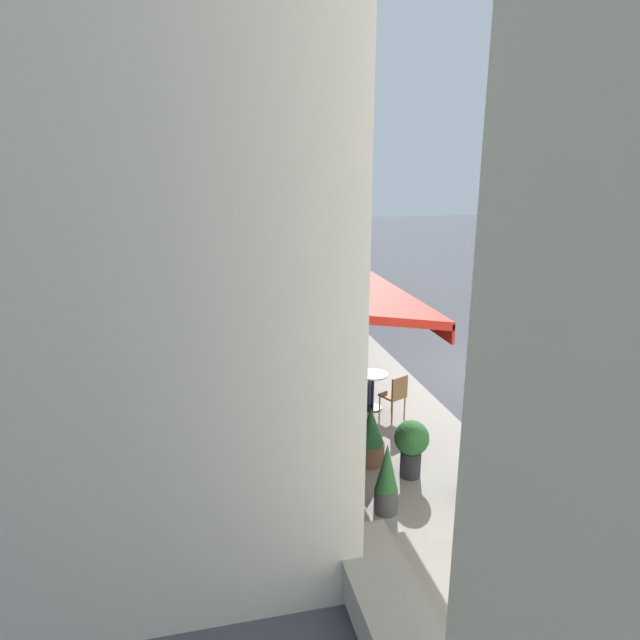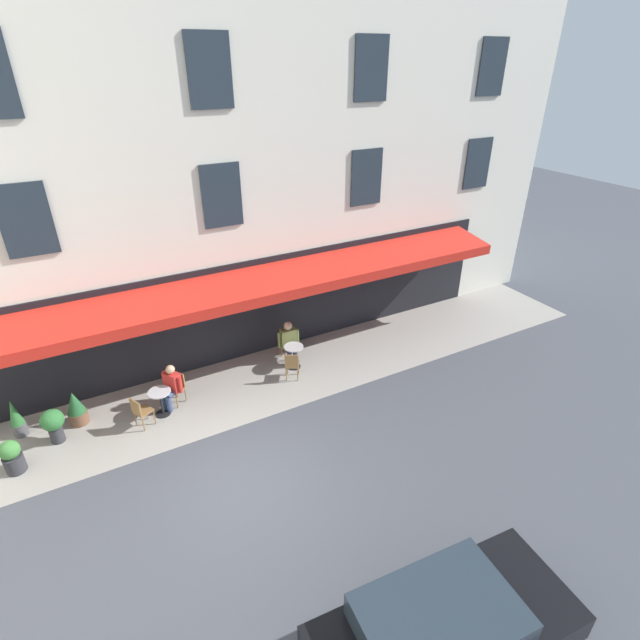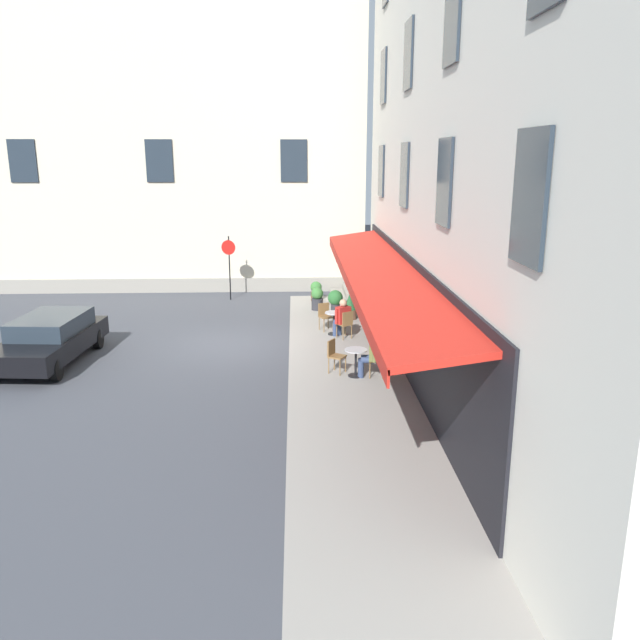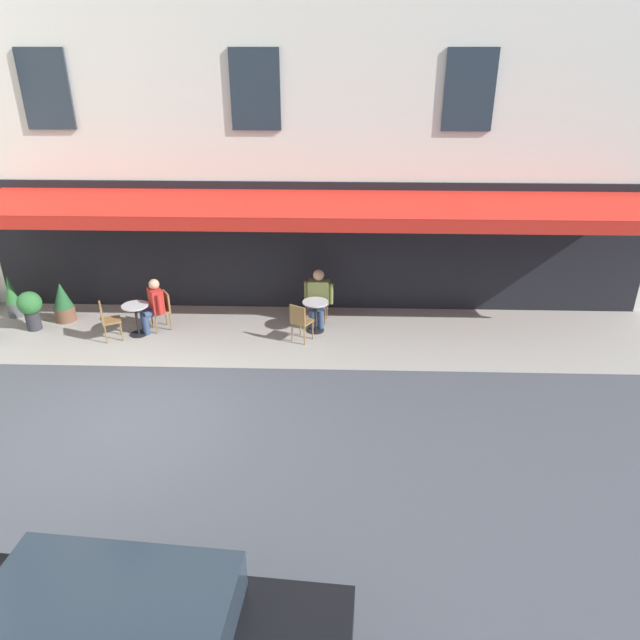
% 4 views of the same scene
% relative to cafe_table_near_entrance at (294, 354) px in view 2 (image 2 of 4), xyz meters
% --- Properties ---
extents(ground_plane, '(70.00, 70.00, 0.00)m').
position_rel_cafe_table_near_entrance_xyz_m(ground_plane, '(3.03, 3.59, -0.49)').
color(ground_plane, '#42444C').
extents(sidewalk_cafe_terrace, '(20.50, 3.20, 0.01)m').
position_rel_cafe_table_near_entrance_xyz_m(sidewalk_cafe_terrace, '(-0.22, 0.19, -0.49)').
color(sidewalk_cafe_terrace, gray).
rests_on(sidewalk_cafe_terrace, ground_plane).
extents(cafe_building_facade, '(20.00, 10.70, 15.00)m').
position_rel_cafe_table_near_entrance_xyz_m(cafe_building_facade, '(-0.97, -5.90, 7.00)').
color(cafe_building_facade, silver).
rests_on(cafe_building_facade, ground_plane).
extents(cafe_table_near_entrance, '(0.60, 0.60, 0.75)m').
position_rel_cafe_table_near_entrance_xyz_m(cafe_table_near_entrance, '(0.00, 0.00, 0.00)').
color(cafe_table_near_entrance, black).
rests_on(cafe_table_near_entrance, ground_plane).
extents(cafe_chair_wicker_back_row, '(0.55, 0.55, 0.91)m').
position_rel_cafe_table_near_entrance_xyz_m(cafe_chair_wicker_back_row, '(0.32, 0.54, 0.06)').
color(cafe_chair_wicker_back_row, olive).
rests_on(cafe_chair_wicker_back_row, ground_plane).
extents(cafe_chair_wicker_corner_left, '(0.44, 0.44, 0.91)m').
position_rel_cafe_table_near_entrance_xyz_m(cafe_chair_wicker_corner_left, '(-0.07, -0.63, 0.06)').
color(cafe_chair_wicker_corner_left, olive).
rests_on(cafe_chair_wicker_corner_left, ground_plane).
extents(cafe_table_mid_terrace, '(0.60, 0.60, 0.75)m').
position_rel_cafe_table_near_entrance_xyz_m(cafe_table_mid_terrace, '(4.09, 0.33, 0.00)').
color(cafe_table_mid_terrace, black).
rests_on(cafe_table_mid_terrace, ground_plane).
extents(cafe_chair_wicker_kerbside, '(0.53, 0.53, 0.91)m').
position_rel_cafe_table_near_entrance_xyz_m(cafe_chair_wicker_kerbside, '(4.67, 0.60, 0.06)').
color(cafe_chair_wicker_kerbside, olive).
rests_on(cafe_chair_wicker_kerbside, ground_plane).
extents(cafe_chair_wicker_corner_right, '(0.55, 0.55, 0.91)m').
position_rel_cafe_table_near_entrance_xyz_m(cafe_chair_wicker_corner_right, '(3.56, -0.02, 0.06)').
color(cafe_chair_wicker_corner_right, olive).
rests_on(cafe_chair_wicker_corner_right, ground_plane).
extents(seated_patron_in_olive, '(0.70, 0.61, 1.35)m').
position_rel_cafe_table_near_entrance_xyz_m(seated_patron_in_olive, '(-0.05, -0.41, 0.22)').
color(seated_patron_in_olive, navy).
rests_on(seated_patron_in_olive, ground_plane).
extents(seated_companion_in_red, '(0.62, 0.60, 1.28)m').
position_rel_cafe_table_near_entrance_xyz_m(seated_companion_in_red, '(3.74, 0.10, 0.20)').
color(seated_companion_in_red, navy).
rests_on(seated_companion_in_red, ground_plane).
extents(potted_plant_entrance_left, '(0.55, 0.55, 0.95)m').
position_rel_cafe_table_near_entrance_xyz_m(potted_plant_entrance_left, '(6.65, 0.12, 0.08)').
color(potted_plant_entrance_left, '#2D2D33').
rests_on(potted_plant_entrance_left, ground_plane).
extents(potted_plant_entrance_right, '(0.48, 0.48, 0.98)m').
position_rel_cafe_table_near_entrance_xyz_m(potted_plant_entrance_right, '(6.11, -0.38, -0.01)').
color(potted_plant_entrance_right, brown).
rests_on(potted_plant_entrance_right, ground_plane).
extents(potted_plant_under_sign, '(0.46, 0.46, 0.86)m').
position_rel_cafe_table_near_entrance_xyz_m(potted_plant_under_sign, '(7.56, 0.75, -0.05)').
color(potted_plant_under_sign, '#2D2D33').
rests_on(potted_plant_under_sign, ground_plane).
extents(potted_plant_by_steps, '(0.34, 0.34, 1.08)m').
position_rel_cafe_table_near_entrance_xyz_m(potted_plant_by_steps, '(7.46, -0.58, 0.03)').
color(potted_plant_by_steps, '#4C4C51').
rests_on(potted_plant_by_steps, ground_plane).
extents(parked_car_black, '(4.43, 2.13, 1.33)m').
position_rel_cafe_table_near_entrance_xyz_m(parked_car_black, '(1.53, 8.53, 0.22)').
color(parked_car_black, black).
rests_on(parked_car_black, ground_plane).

